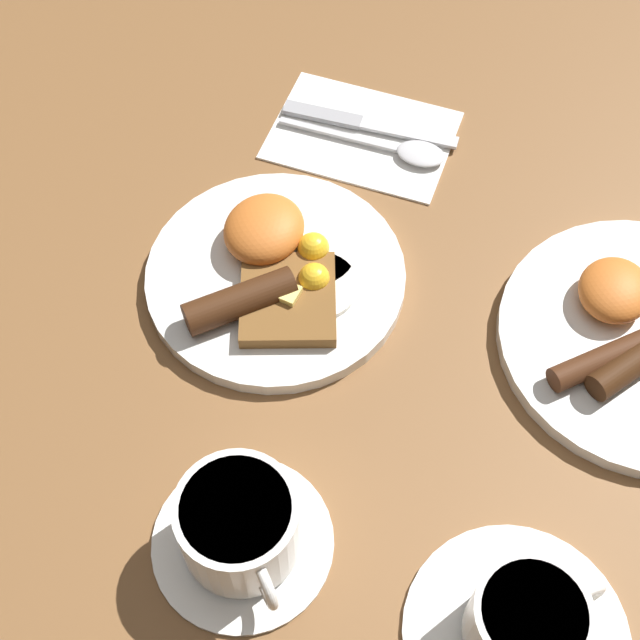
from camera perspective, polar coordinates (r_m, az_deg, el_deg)
name	(u,v)px	position (r m, az deg, el deg)	size (l,w,h in m)	color
ground_plane	(276,281)	(0.83, -2.83, 2.51)	(3.00, 3.00, 0.00)	brown
breakfast_plate_near	(276,271)	(0.82, -2.83, 3.13)	(0.24, 0.24, 0.05)	white
teacup_near	(240,529)	(0.69, -5.13, -13.17)	(0.14, 0.14, 0.08)	white
teacup_far	(524,627)	(0.69, 12.92, -18.60)	(0.17, 0.17, 0.07)	white
napkin	(365,136)	(0.95, 2.91, 11.71)	(0.13, 0.18, 0.01)	white
knife	(360,123)	(0.95, 2.56, 12.51)	(0.04, 0.19, 0.01)	silver
spoon	(404,150)	(0.93, 5.37, 10.80)	(0.04, 0.18, 0.01)	silver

